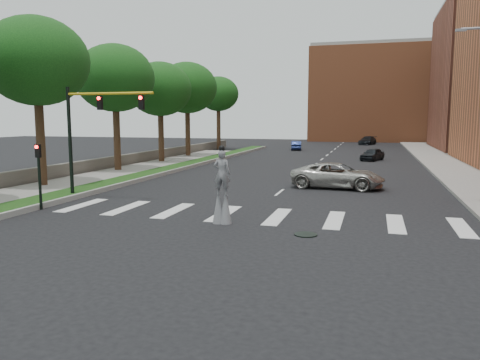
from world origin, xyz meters
TOP-DOWN VIEW (x-y plane):
  - ground_plane at (0.00, 0.00)m, footprint 160.00×160.00m
  - grass_median at (-11.50, 20.00)m, footprint 2.00×60.00m
  - median_curb at (-10.45, 20.00)m, footprint 0.20×60.00m
  - sidewalk_left at (-14.50, 10.00)m, footprint 4.00×60.00m
  - sidewalk_right at (12.50, 25.00)m, footprint 5.00×90.00m
  - stone_wall at (-17.00, 22.00)m, footprint 0.50×56.00m
  - manhole at (3.00, -2.00)m, footprint 0.90×0.90m
  - building_backdrop at (6.00, 78.00)m, footprint 26.00×14.00m
  - traffic_signal at (-9.78, 3.00)m, footprint 5.30×0.23m
  - secondary_signal at (-10.30, -0.50)m, footprint 0.25×0.21m
  - stilt_performer at (-0.74, -0.96)m, footprint 0.84×0.53m
  - suv_crossing at (3.24, 10.83)m, footprint 6.07×3.15m
  - car_near at (5.32, 32.03)m, footprint 2.84×4.18m
  - car_mid at (-5.11, 46.26)m, footprint 1.87×4.00m
  - car_far at (4.40, 62.99)m, footprint 3.32×5.26m
  - tree_1 at (-15.22, 5.80)m, footprint 6.56×6.56m
  - tree_2 at (-15.24, 15.17)m, footprint 6.50×6.50m
  - tree_3 at (-15.13, 23.38)m, footprint 6.27×6.27m
  - tree_4 at (-15.35, 30.94)m, footprint 6.85×6.85m
  - tree_5 at (-15.91, 43.83)m, footprint 5.71×5.71m

SIDE VIEW (x-z plane):
  - ground_plane at x=0.00m, z-range 0.00..0.00m
  - manhole at x=3.00m, z-range 0.00..0.04m
  - sidewalk_left at x=-14.50m, z-range 0.00..0.18m
  - sidewalk_right at x=12.50m, z-range 0.00..0.18m
  - grass_median at x=-11.50m, z-range 0.00..0.25m
  - median_curb at x=-10.45m, z-range 0.00..0.28m
  - stone_wall at x=-17.00m, z-range 0.00..1.10m
  - car_mid at x=-5.11m, z-range 0.00..1.27m
  - car_near at x=5.32m, z-range 0.00..1.32m
  - car_far at x=4.40m, z-range 0.00..1.42m
  - suv_crossing at x=3.24m, z-range 0.00..1.63m
  - stilt_performer at x=-0.74m, z-range -0.27..3.08m
  - secondary_signal at x=-10.30m, z-range 0.33..3.56m
  - traffic_signal at x=-9.78m, z-range 1.05..7.25m
  - tree_3 at x=-15.13m, z-range 2.30..12.31m
  - tree_2 at x=-15.24m, z-range 2.46..12.98m
  - tree_5 at x=-15.91m, z-range 2.67..12.99m
  - tree_4 at x=-15.35m, z-range 2.48..13.32m
  - tree_1 at x=-15.22m, z-range 2.59..13.42m
  - building_backdrop at x=6.00m, z-range 0.00..18.00m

